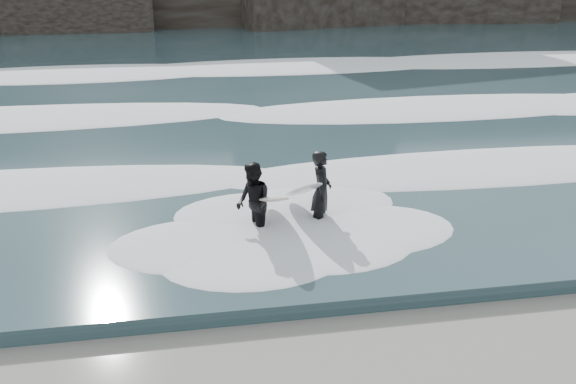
% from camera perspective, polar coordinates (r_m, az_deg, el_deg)
% --- Properties ---
extents(sea, '(90.00, 52.00, 0.30)m').
position_cam_1_polar(sea, '(35.60, -7.20, 11.62)').
color(sea, '#294148').
rests_on(sea, ground).
extents(foam_near, '(60.00, 3.20, 0.20)m').
position_cam_1_polar(foam_near, '(16.14, -3.30, 1.18)').
color(foam_near, white).
rests_on(foam_near, sea).
extents(foam_mid, '(60.00, 4.00, 0.24)m').
position_cam_1_polar(foam_mid, '(22.82, -5.41, 7.11)').
color(foam_mid, white).
rests_on(foam_mid, sea).
extents(foam_far, '(60.00, 4.80, 0.30)m').
position_cam_1_polar(foam_far, '(31.61, -6.81, 11.01)').
color(foam_far, white).
rests_on(foam_far, sea).
extents(surfer_left, '(1.12, 1.93, 1.81)m').
position_cam_1_polar(surfer_left, '(13.91, 2.67, 0.10)').
color(surfer_left, black).
rests_on(surfer_left, ground).
extents(surfer_right, '(1.19, 2.23, 1.73)m').
position_cam_1_polar(surfer_right, '(13.37, -2.83, -0.95)').
color(surfer_right, black).
rests_on(surfer_right, ground).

